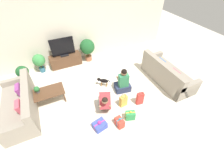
{
  "coord_description": "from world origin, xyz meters",
  "views": [
    {
      "loc": [
        -1.19,
        -3.27,
        3.71
      ],
      "look_at": [
        0.32,
        -0.05,
        0.45
      ],
      "focal_mm": 24.0,
      "sensor_mm": 36.0,
      "label": 1
    }
  ],
  "objects_px": {
    "tv": "(63,48)",
    "gift_box_a": "(100,125)",
    "gift_box_b": "(130,115)",
    "sofa_right": "(167,74)",
    "potted_plant_corner_left": "(23,73)",
    "person_sitting": "(123,83)",
    "dog": "(103,81)",
    "gift_bag_a": "(140,98)",
    "sofa_left": "(21,105)",
    "tv_console": "(66,60)",
    "coffee_table": "(48,93)",
    "potted_plant_back_right": "(87,47)",
    "gift_box_c": "(119,122)",
    "potted_plant_back_left": "(39,61)",
    "tabletop_plant": "(37,89)",
    "gift_bag_b": "(123,101)",
    "person_kneeling": "(105,101)"
  },
  "relations": [
    {
      "from": "gift_box_a",
      "to": "tv_console",
      "type": "bearing_deg",
      "value": 92.77
    },
    {
      "from": "person_kneeling",
      "to": "dog",
      "type": "height_order",
      "value": "person_kneeling"
    },
    {
      "from": "potted_plant_back_right",
      "to": "gift_bag_a",
      "type": "relative_size",
      "value": 2.07
    },
    {
      "from": "potted_plant_back_right",
      "to": "potted_plant_back_left",
      "type": "distance_m",
      "value": 1.95
    },
    {
      "from": "tv_console",
      "to": "potted_plant_corner_left",
      "type": "height_order",
      "value": "potted_plant_corner_left"
    },
    {
      "from": "gift_box_a",
      "to": "gift_box_b",
      "type": "distance_m",
      "value": 0.91
    },
    {
      "from": "tv",
      "to": "person_sitting",
      "type": "xyz_separation_m",
      "value": [
        1.43,
        -2.37,
        -0.45
      ]
    },
    {
      "from": "coffee_table",
      "to": "person_kneeling",
      "type": "relative_size",
      "value": 1.2
    },
    {
      "from": "sofa_right",
      "to": "potted_plant_corner_left",
      "type": "height_order",
      "value": "sofa_right"
    },
    {
      "from": "potted_plant_back_right",
      "to": "gift_box_c",
      "type": "distance_m",
      "value": 3.57
    },
    {
      "from": "sofa_left",
      "to": "gift_bag_b",
      "type": "bearing_deg",
      "value": 69.85
    },
    {
      "from": "potted_plant_corner_left",
      "to": "gift_bag_a",
      "type": "bearing_deg",
      "value": -38.91
    },
    {
      "from": "gift_box_b",
      "to": "gift_bag_b",
      "type": "bearing_deg",
      "value": 84.03
    },
    {
      "from": "sofa_left",
      "to": "tv",
      "type": "height_order",
      "value": "tv"
    },
    {
      "from": "person_kneeling",
      "to": "dog",
      "type": "xyz_separation_m",
      "value": [
        0.32,
        0.97,
        -0.1
      ]
    },
    {
      "from": "person_kneeling",
      "to": "gift_bag_a",
      "type": "distance_m",
      "value": 1.1
    },
    {
      "from": "person_sitting",
      "to": "tv",
      "type": "bearing_deg",
      "value": -49.15
    },
    {
      "from": "potted_plant_corner_left",
      "to": "tabletop_plant",
      "type": "relative_size",
      "value": 3.26
    },
    {
      "from": "gift_box_c",
      "to": "potted_plant_back_left",
      "type": "bearing_deg",
      "value": 115.26
    },
    {
      "from": "person_kneeling",
      "to": "tv",
      "type": "bearing_deg",
      "value": 123.73
    },
    {
      "from": "tv_console",
      "to": "gift_box_b",
      "type": "xyz_separation_m",
      "value": [
        1.07,
        -3.5,
        -0.09
      ]
    },
    {
      "from": "person_sitting",
      "to": "gift_bag_a",
      "type": "height_order",
      "value": "person_sitting"
    },
    {
      "from": "tv",
      "to": "gift_bag_a",
      "type": "height_order",
      "value": "tv"
    },
    {
      "from": "gift_bag_a",
      "to": "person_sitting",
      "type": "bearing_deg",
      "value": 104.6
    },
    {
      "from": "gift_box_a",
      "to": "sofa_right",
      "type": "bearing_deg",
      "value": 15.45
    },
    {
      "from": "gift_box_a",
      "to": "gift_box_b",
      "type": "xyz_separation_m",
      "value": [
        0.91,
        -0.09,
        0.03
      ]
    },
    {
      "from": "tv",
      "to": "gift_box_a",
      "type": "bearing_deg",
      "value": -87.23
    },
    {
      "from": "coffee_table",
      "to": "gift_box_c",
      "type": "distance_m",
      "value": 2.39
    },
    {
      "from": "sofa_left",
      "to": "person_kneeling",
      "type": "distance_m",
      "value": 2.46
    },
    {
      "from": "gift_box_a",
      "to": "gift_bag_a",
      "type": "height_order",
      "value": "gift_bag_a"
    },
    {
      "from": "sofa_left",
      "to": "person_sitting",
      "type": "distance_m",
      "value": 3.17
    },
    {
      "from": "coffee_table",
      "to": "gift_box_b",
      "type": "distance_m",
      "value": 2.61
    },
    {
      "from": "sofa_left",
      "to": "tv_console",
      "type": "bearing_deg",
      "value": 138.53
    },
    {
      "from": "tabletop_plant",
      "to": "potted_plant_corner_left",
      "type": "bearing_deg",
      "value": 108.01
    },
    {
      "from": "person_sitting",
      "to": "dog",
      "type": "xyz_separation_m",
      "value": [
        -0.53,
        0.5,
        -0.11
      ]
    },
    {
      "from": "potted_plant_back_left",
      "to": "person_kneeling",
      "type": "height_order",
      "value": "person_kneeling"
    },
    {
      "from": "sofa_left",
      "to": "person_sitting",
      "type": "xyz_separation_m",
      "value": [
        3.14,
        -0.43,
        0.04
      ]
    },
    {
      "from": "tv_console",
      "to": "person_kneeling",
      "type": "bearing_deg",
      "value": -78.41
    },
    {
      "from": "gift_box_a",
      "to": "gift_box_b",
      "type": "relative_size",
      "value": 1.21
    },
    {
      "from": "tabletop_plant",
      "to": "gift_bag_a",
      "type": "bearing_deg",
      "value": -26.37
    },
    {
      "from": "person_kneeling",
      "to": "gift_box_a",
      "type": "bearing_deg",
      "value": -103.79
    },
    {
      "from": "tv",
      "to": "person_sitting",
      "type": "height_order",
      "value": "tv"
    },
    {
      "from": "person_kneeling",
      "to": "person_sitting",
      "type": "distance_m",
      "value": 0.97
    },
    {
      "from": "potted_plant_corner_left",
      "to": "tabletop_plant",
      "type": "distance_m",
      "value": 1.25
    },
    {
      "from": "tabletop_plant",
      "to": "coffee_table",
      "type": "bearing_deg",
      "value": -19.23
    },
    {
      "from": "potted_plant_back_left",
      "to": "coffee_table",
      "type": "bearing_deg",
      "value": -88.32
    },
    {
      "from": "coffee_table",
      "to": "tv_console",
      "type": "relative_size",
      "value": 0.79
    },
    {
      "from": "potted_plant_back_left",
      "to": "gift_box_b",
      "type": "xyz_separation_m",
      "value": [
        2.04,
        -3.45,
        -0.36
      ]
    },
    {
      "from": "sofa_left",
      "to": "gift_box_b",
      "type": "distance_m",
      "value": 3.2
    },
    {
      "from": "tv",
      "to": "potted_plant_corner_left",
      "type": "relative_size",
      "value": 1.25
    }
  ]
}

